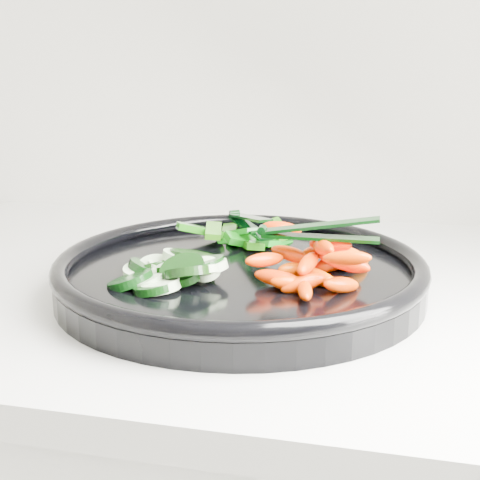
# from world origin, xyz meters

# --- Properties ---
(veggie_tray) EXTENTS (0.47, 0.47, 0.04)m
(veggie_tray) POSITION_xyz_m (-0.53, 1.65, 0.95)
(veggie_tray) COLOR black
(veggie_tray) RESTS_ON counter
(cucumber_pile) EXTENTS (0.12, 0.13, 0.04)m
(cucumber_pile) POSITION_xyz_m (-0.59, 1.61, 0.96)
(cucumber_pile) COLOR black
(cucumber_pile) RESTS_ON veggie_tray
(carrot_pile) EXTENTS (0.12, 0.14, 0.05)m
(carrot_pile) POSITION_xyz_m (-0.45, 1.63, 0.97)
(carrot_pile) COLOR #DD4B00
(carrot_pile) RESTS_ON veggie_tray
(pepper_pile) EXTENTS (0.14, 0.10, 0.04)m
(pepper_pile) POSITION_xyz_m (-0.55, 1.75, 0.96)
(pepper_pile) COLOR #0E6409
(pepper_pile) RESTS_ON veggie_tray
(tong_carrot) EXTENTS (0.11, 0.02, 0.02)m
(tong_carrot) POSITION_xyz_m (-0.45, 1.63, 1.00)
(tong_carrot) COLOR black
(tong_carrot) RESTS_ON carrot_pile
(tong_pepper) EXTENTS (0.07, 0.10, 0.02)m
(tong_pepper) POSITION_xyz_m (-0.55, 1.75, 0.98)
(tong_pepper) COLOR black
(tong_pepper) RESTS_ON pepper_pile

